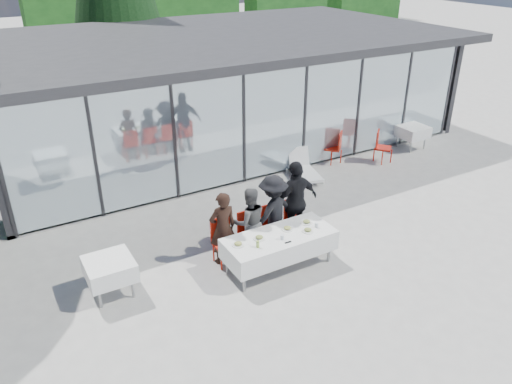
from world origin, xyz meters
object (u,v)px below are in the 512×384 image
(diner_chair_c, at_px, (272,224))
(plate_a, at_px, (238,244))
(dining_table, at_px, (279,244))
(lounger, at_px, (303,168))
(plate_b, at_px, (259,238))
(plate_extra, at_px, (308,230))
(diner_b, at_px, (249,222))
(diner_c, at_px, (273,212))
(juice_bottle, at_px, (258,244))
(spare_table_left, at_px, (110,269))
(spare_table_right, at_px, (412,132))
(diner_chair_d, at_px, (295,217))
(diner_d, at_px, (296,202))
(diner_chair_a, at_px, (223,239))
(folded_eyeglasses, at_px, (288,242))
(plate_c, at_px, (287,228))
(spare_chair_b, at_px, (336,146))
(diner_chair_b, at_px, (249,231))
(plate_d, at_px, (307,222))
(spare_chair_a, at_px, (381,145))
(diner_a, at_px, (223,228))

(diner_chair_c, bearing_deg, plate_a, -150.74)
(dining_table, height_order, lounger, dining_table)
(plate_b, distance_m, plate_extra, 1.02)
(diner_b, distance_m, diner_c, 0.58)
(juice_bottle, bearing_deg, spare_table_left, 159.09)
(diner_chair_c, xyz_separation_m, plate_a, (-1.19, -0.67, 0.24))
(diner_b, relative_size, spare_table_right, 1.78)
(diner_chair_d, height_order, lounger, diner_chair_d)
(dining_table, xyz_separation_m, juice_bottle, (-0.60, -0.17, 0.28))
(diner_d, relative_size, juice_bottle, 13.65)
(diner_chair_c, distance_m, plate_a, 1.38)
(diner_chair_a, relative_size, folded_eyeglasses, 6.96)
(lounger, bearing_deg, plate_c, -129.32)
(diner_chair_a, relative_size, spare_table_left, 1.13)
(diner_b, height_order, diner_c, diner_c)
(plate_b, distance_m, spare_table_left, 2.87)
(plate_a, height_order, lounger, plate_a)
(diner_d, relative_size, diner_chair_d, 1.92)
(diner_b, height_order, folded_eyeglasses, diner_b)
(spare_chair_b, bearing_deg, juice_bottle, -141.84)
(diner_chair_a, bearing_deg, diner_c, -0.53)
(diner_chair_b, bearing_deg, folded_eyeglasses, -75.73)
(plate_a, distance_m, folded_eyeglasses, 0.97)
(diner_chair_a, bearing_deg, spare_chair_b, 29.62)
(diner_b, bearing_deg, spare_chair_b, -135.33)
(diner_b, bearing_deg, folded_eyeglasses, 116.21)
(diner_c, relative_size, spare_table_right, 1.95)
(diner_b, height_order, plate_d, diner_b)
(diner_chair_b, bearing_deg, lounger, 39.44)
(dining_table, height_order, folded_eyeglasses, folded_eyeglasses)
(folded_eyeglasses, height_order, spare_table_right, folded_eyeglasses)
(spare_table_right, bearing_deg, plate_b, -156.00)
(folded_eyeglasses, distance_m, spare_chair_a, 6.57)
(diner_d, relative_size, plate_b, 7.78)
(plate_b, bearing_deg, diner_a, 125.69)
(diner_a, xyz_separation_m, plate_a, (0.00, -0.65, -0.02))
(diner_chair_a, relative_size, diner_d, 0.52)
(diner_d, bearing_deg, diner_chair_b, -4.19)
(juice_bottle, xyz_separation_m, spare_table_left, (-2.59, 0.99, -0.26))
(plate_d, bearing_deg, spare_table_left, 169.89)
(diner_c, bearing_deg, plate_extra, 90.35)
(diner_a, height_order, spare_chair_a, diner_a)
(diner_a, xyz_separation_m, plate_d, (1.63, -0.62, -0.02))
(diner_c, bearing_deg, spare_table_left, -17.76)
(plate_d, bearing_deg, plate_c, -177.88)
(folded_eyeglasses, bearing_deg, dining_table, 89.53)
(plate_d, distance_m, spare_table_right, 7.32)
(dining_table, xyz_separation_m, diner_c, (0.30, 0.74, 0.30))
(plate_d, distance_m, juice_bottle, 1.37)
(diner_b, relative_size, juice_bottle, 11.13)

